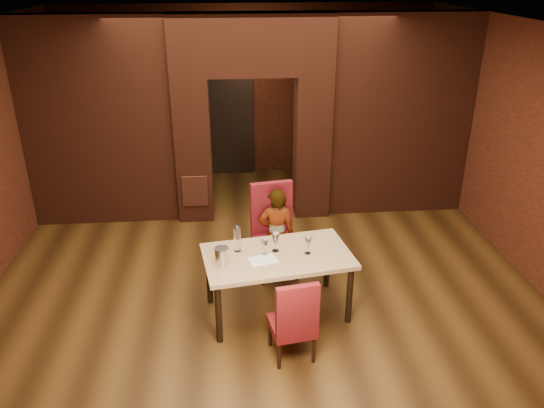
{
  "coord_description": "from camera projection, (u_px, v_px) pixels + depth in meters",
  "views": [
    {
      "loc": [
        -0.4,
        -6.1,
        3.84
      ],
      "look_at": [
        0.13,
        0.0,
        1.06
      ],
      "focal_mm": 35.0,
      "sensor_mm": 36.0,
      "label": 1
    }
  ],
  "objects": [
    {
      "name": "pillar_left",
      "position": [
        194.0,
        149.0,
        8.41
      ],
      "size": [
        0.55,
        0.55,
        2.3
      ],
      "primitive_type": "cube",
      "color": "maroon",
      "rests_on": "ground"
    },
    {
      "name": "wing_wall_right",
      "position": [
        400.0,
        117.0,
        8.49
      ],
      "size": [
        2.28,
        0.35,
        3.2
      ],
      "primitive_type": "cube",
      "color": "maroon",
      "rests_on": "ground"
    },
    {
      "name": "chair_near",
      "position": [
        292.0,
        316.0,
        5.52
      ],
      "size": [
        0.51,
        0.51,
        0.98
      ],
      "primitive_type": "cube",
      "rotation": [
        0.0,
        0.0,
        3.31
      ],
      "color": "maroon",
      "rests_on": "ground"
    },
    {
      "name": "person_seated",
      "position": [
        276.0,
        235.0,
        6.84
      ],
      "size": [
        0.49,
        0.34,
        1.29
      ],
      "primitive_type": "imported",
      "rotation": [
        0.0,
        0.0,
        3.08
      ],
      "color": "silver",
      "rests_on": "ground"
    },
    {
      "name": "rear_door_frame",
      "position": [
        227.0,
        122.0,
        10.22
      ],
      "size": [
        1.02,
        0.04,
        2.22
      ],
      "primitive_type": "cube",
      "color": "black",
      "rests_on": "ground"
    },
    {
      "name": "pillar_right",
      "position": [
        312.0,
        146.0,
        8.56
      ],
      "size": [
        0.55,
        0.55,
        2.3
      ],
      "primitive_type": "cube",
      "color": "maroon",
      "rests_on": "ground"
    },
    {
      "name": "wall_right",
      "position": [
        535.0,
        156.0,
        6.77
      ],
      "size": [
        0.04,
        8.0,
        3.2
      ],
      "primitive_type": "cube",
      "color": "maroon",
      "rests_on": "ground"
    },
    {
      "name": "dining_table",
      "position": [
        277.0,
        284.0,
        6.25
      ],
      "size": [
        1.81,
        1.19,
        0.79
      ],
      "primitive_type": "cube",
      "rotation": [
        0.0,
        0.0,
        0.15
      ],
      "color": "tan",
      "rests_on": "ground"
    },
    {
      "name": "floor",
      "position": [
        263.0,
        275.0,
        7.15
      ],
      "size": [
        8.0,
        8.0,
        0.0
      ],
      "primitive_type": "plane",
      "color": "#4A2F12",
      "rests_on": "ground"
    },
    {
      "name": "chair_far",
      "position": [
        276.0,
        232.0,
        6.96
      ],
      "size": [
        0.65,
        0.65,
        1.24
      ],
      "primitive_type": "cube",
      "rotation": [
        0.0,
        0.0,
        0.17
      ],
      "color": "maroon",
      "rests_on": "ground"
    },
    {
      "name": "wine_glass_b",
      "position": [
        275.0,
        242.0,
        6.12
      ],
      "size": [
        0.09,
        0.09,
        0.23
      ],
      "primitive_type": null,
      "color": "white",
      "rests_on": "dining_table"
    },
    {
      "name": "rear_door",
      "position": [
        227.0,
        122.0,
        10.26
      ],
      "size": [
        0.9,
        0.08,
        2.1
      ],
      "primitive_type": "cube",
      "color": "black",
      "rests_on": "ground"
    },
    {
      "name": "wine_glass_c",
      "position": [
        308.0,
        246.0,
        6.07
      ],
      "size": [
        0.08,
        0.08,
        0.21
      ],
      "primitive_type": null,
      "color": "white",
      "rests_on": "dining_table"
    },
    {
      "name": "wine_glass_a",
      "position": [
        265.0,
        247.0,
        6.04
      ],
      "size": [
        0.08,
        0.08,
        0.2
      ],
      "primitive_type": null,
      "color": "white",
      "rests_on": "dining_table"
    },
    {
      "name": "vent_panel",
      "position": [
        195.0,
        191.0,
        8.39
      ],
      "size": [
        0.4,
        0.03,
        0.5
      ],
      "primitive_type": "cube",
      "color": "#9C452D",
      "rests_on": "ground"
    },
    {
      "name": "tasting_sheet",
      "position": [
        263.0,
        260.0,
        5.98
      ],
      "size": [
        0.36,
        0.3,
        0.0
      ],
      "primitive_type": "cube",
      "rotation": [
        0.0,
        0.0,
        0.27
      ],
      "color": "white",
      "rests_on": "dining_table"
    },
    {
      "name": "wine_bucket",
      "position": [
        222.0,
        256.0,
        5.86
      ],
      "size": [
        0.16,
        0.16,
        0.2
      ],
      "primitive_type": "cylinder",
      "color": "silver",
      "rests_on": "dining_table"
    },
    {
      "name": "water_bottle",
      "position": [
        237.0,
        238.0,
        6.1
      ],
      "size": [
        0.08,
        0.08,
        0.33
      ],
      "primitive_type": "cylinder",
      "color": "white",
      "rests_on": "dining_table"
    },
    {
      "name": "potted_plant",
      "position": [
        324.0,
        249.0,
        7.34
      ],
      "size": [
        0.46,
        0.42,
        0.47
      ],
      "primitive_type": "imported",
      "rotation": [
        0.0,
        0.0,
        0.14
      ],
      "color": "#265A19",
      "rests_on": "ground"
    },
    {
      "name": "ceiling",
      "position": [
        260.0,
        27.0,
        5.83
      ],
      "size": [
        7.0,
        8.0,
        0.04
      ],
      "primitive_type": "cube",
      "color": "silver",
      "rests_on": "ground"
    },
    {
      "name": "lintel",
      "position": [
        252.0,
        44.0,
        7.83
      ],
      "size": [
        2.45,
        0.55,
        0.9
      ],
      "primitive_type": "cube",
      "color": "maroon",
      "rests_on": "ground"
    },
    {
      "name": "wall_back",
      "position": [
        247.0,
        92.0,
        10.12
      ],
      "size": [
        7.0,
        0.04,
        3.2
      ],
      "primitive_type": "cube",
      "color": "maroon",
      "rests_on": "ground"
    },
    {
      "name": "wing_wall_left",
      "position": [
        99.0,
        124.0,
        8.11
      ],
      "size": [
        2.28,
        0.35,
        3.2
      ],
      "primitive_type": "cube",
      "color": "maroon",
      "rests_on": "ground"
    }
  ]
}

